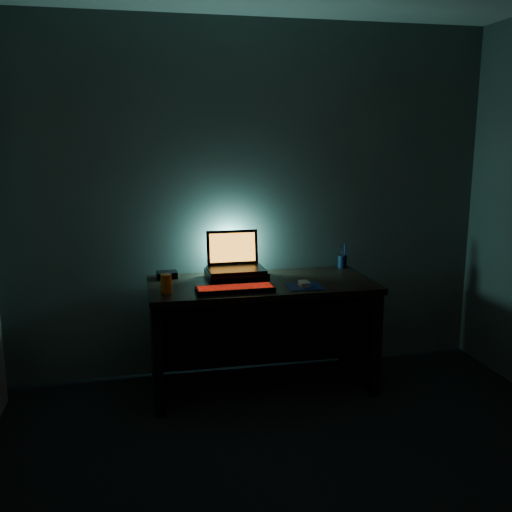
{
  "coord_description": "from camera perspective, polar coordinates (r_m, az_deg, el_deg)",
  "views": [
    {
      "loc": [
        -0.8,
        -2.0,
        1.69
      ],
      "look_at": [
        -0.05,
        1.57,
        0.94
      ],
      "focal_mm": 40.0,
      "sensor_mm": 36.0,
      "label": 1
    }
  ],
  "objects": [
    {
      "name": "room",
      "position": [
        2.19,
        9.71,
        -0.05
      ],
      "size": [
        3.5,
        4.0,
        2.5
      ],
      "color": "black",
      "rests_on": "ground"
    },
    {
      "name": "desk",
      "position": [
        3.94,
        0.39,
        -6.06
      ],
      "size": [
        1.5,
        0.7,
        0.75
      ],
      "color": "black",
      "rests_on": "ground"
    },
    {
      "name": "riser",
      "position": [
        3.89,
        -2.01,
        -1.9
      ],
      "size": [
        0.41,
        0.31,
        0.06
      ],
      "primitive_type": "cube",
      "rotation": [
        0.0,
        0.0,
        0.02
      ],
      "color": "black",
      "rests_on": "desk"
    },
    {
      "name": "laptop",
      "position": [
        3.92,
        -2.16,
        -0.45
      ],
      "size": [
        0.39,
        0.29,
        0.26
      ],
      "rotation": [
        0.0,
        0.0,
        0.02
      ],
      "color": "black",
      "rests_on": "riser"
    },
    {
      "name": "keyboard",
      "position": [
        3.59,
        -2.1,
        -3.3
      ],
      "size": [
        0.49,
        0.17,
        0.03
      ],
      "rotation": [
        0.0,
        0.0,
        0.02
      ],
      "color": "black",
      "rests_on": "desk"
    },
    {
      "name": "mousepad",
      "position": [
        3.71,
        4.84,
        -3.04
      ],
      "size": [
        0.23,
        0.21,
        0.0
      ],
      "primitive_type": "cube",
      "rotation": [
        0.0,
        0.0,
        -0.03
      ],
      "color": "#0B1F51",
      "rests_on": "desk"
    },
    {
      "name": "mouse",
      "position": [
        3.71,
        4.85,
        -2.79
      ],
      "size": [
        0.06,
        0.1,
        0.03
      ],
      "primitive_type": "cube",
      "rotation": [
        0.0,
        0.0,
        -0.03
      ],
      "color": "gray",
      "rests_on": "mousepad"
    },
    {
      "name": "pen_cup",
      "position": [
        4.28,
        8.62,
        -0.55
      ],
      "size": [
        0.08,
        0.08,
        0.09
      ],
      "primitive_type": "cylinder",
      "rotation": [
        0.0,
        0.0,
        -0.24
      ],
      "color": "black",
      "rests_on": "desk"
    },
    {
      "name": "juice_glass",
      "position": [
        3.58,
        -8.98,
        -2.74
      ],
      "size": [
        0.08,
        0.08,
        0.12
      ],
      "primitive_type": "cylinder",
      "rotation": [
        0.0,
        0.0,
        0.18
      ],
      "color": "orange",
      "rests_on": "desk"
    },
    {
      "name": "router",
      "position": [
        3.97,
        -8.89,
        -1.87
      ],
      "size": [
        0.14,
        0.12,
        0.05
      ],
      "rotation": [
        0.0,
        0.0,
        0.05
      ],
      "color": "black",
      "rests_on": "desk"
    }
  ]
}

